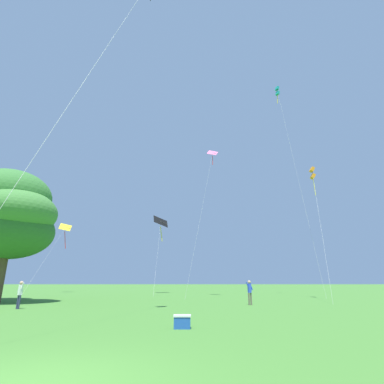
% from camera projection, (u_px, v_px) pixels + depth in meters
% --- Properties ---
extents(kite_teal_box, '(0.87, 6.47, 28.06)m').
position_uv_depth(kite_teal_box, '(278.00, 93.00, 41.20)').
color(kite_teal_box, teal).
rests_on(kite_teal_box, ground_plane).
extents(kite_black_large, '(2.20, 10.85, 11.05)m').
position_uv_depth(kite_black_large, '(161.00, 225.00, 43.13)').
color(kite_black_large, black).
rests_on(kite_black_large, ground_plane).
extents(kite_orange_box, '(2.77, 6.56, 13.01)m').
position_uv_depth(kite_orange_box, '(313.00, 174.00, 30.31)').
color(kite_orange_box, orange).
rests_on(kite_orange_box, ground_plane).
extents(kite_pink_low, '(3.94, 5.20, 17.40)m').
position_uv_depth(kite_pink_low, '(212.00, 159.00, 35.82)').
color(kite_pink_low, pink).
rests_on(kite_pink_low, ground_plane).
extents(kite_yellow_diamond, '(1.79, 9.54, 10.50)m').
position_uv_depth(kite_yellow_diamond, '(65.00, 232.00, 45.96)').
color(kite_yellow_diamond, yellow).
rests_on(kite_yellow_diamond, ground_plane).
extents(person_near_tree, '(0.48, 0.32, 1.58)m').
position_uv_depth(person_near_tree, '(20.00, 292.00, 17.48)').
color(person_near_tree, '#2D3351').
rests_on(person_near_tree, ground_plane).
extents(person_foreground_watcher, '(0.52, 0.26, 1.63)m').
position_uv_depth(person_foreground_watcher, '(250.00, 290.00, 20.46)').
color(person_foreground_watcher, '#665B4C').
rests_on(person_foreground_watcher, ground_plane).
extents(tree_right_cluster, '(7.08, 7.12, 10.34)m').
position_uv_depth(tree_right_cluster, '(11.00, 215.00, 23.38)').
color(tree_right_cluster, brown).
rests_on(tree_right_cluster, ground_plane).
extents(picnic_cooler, '(0.60, 0.40, 0.44)m').
position_uv_depth(picnic_cooler, '(182.00, 322.00, 10.05)').
color(picnic_cooler, '#2351B2').
rests_on(picnic_cooler, ground_plane).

